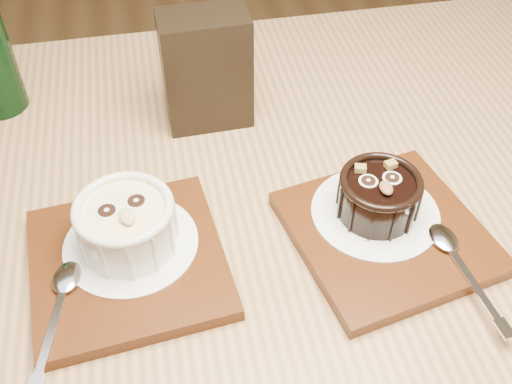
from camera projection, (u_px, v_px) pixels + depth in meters
table at (263, 271)px, 0.69m from camera, size 1.21×0.82×0.75m
tray_left at (129, 263)px, 0.57m from camera, size 0.19×0.19×0.01m
doily_left at (131, 243)px, 0.58m from camera, size 0.13×0.13×0.00m
ramekin_white at (126, 223)px, 0.56m from camera, size 0.09×0.09×0.06m
spoon_left at (57, 310)px, 0.52m from camera, size 0.06×0.14×0.01m
tray_right at (386, 233)px, 0.60m from camera, size 0.21×0.21×0.01m
doily_right at (375, 212)px, 0.61m from camera, size 0.13×0.13×0.00m
ramekin_dark at (379, 194)px, 0.59m from camera, size 0.08×0.08×0.05m
spoon_right at (462, 265)px, 0.56m from camera, size 0.04×0.14×0.01m
condiment_stand at (206, 70)px, 0.69m from camera, size 0.10×0.06×0.14m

